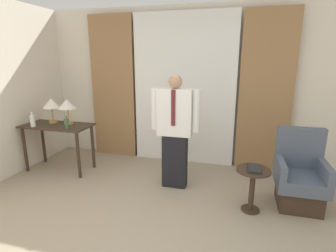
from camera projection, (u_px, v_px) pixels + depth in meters
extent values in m
cube|color=silver|center=(185.00, 86.00, 4.63)|extent=(10.00, 0.06, 2.70)
cube|color=white|center=(184.00, 91.00, 4.52)|extent=(1.77, 0.06, 2.58)
cube|color=#997047|center=(113.00, 88.00, 4.86)|extent=(0.83, 0.06, 2.58)
cube|color=#997047|center=(266.00, 93.00, 4.18)|extent=(0.83, 0.06, 2.58)
cube|color=#38281E|center=(57.00, 126.00, 4.27)|extent=(1.12, 0.55, 0.03)
cylinder|color=#38281E|center=(25.00, 150.00, 4.30)|extent=(0.05, 0.05, 0.75)
cylinder|color=#38281E|center=(78.00, 155.00, 4.05)|extent=(0.05, 0.05, 0.75)
cylinder|color=#38281E|center=(43.00, 142.00, 4.69)|extent=(0.05, 0.05, 0.75)
cylinder|color=#38281E|center=(93.00, 147.00, 4.44)|extent=(0.05, 0.05, 0.75)
cylinder|color=tan|center=(53.00, 122.00, 4.40)|extent=(0.14, 0.14, 0.04)
cylinder|color=tan|center=(53.00, 114.00, 4.37)|extent=(0.02, 0.02, 0.22)
cone|color=silver|center=(51.00, 103.00, 4.32)|extent=(0.29, 0.29, 0.16)
cylinder|color=tan|center=(69.00, 123.00, 4.33)|extent=(0.14, 0.14, 0.04)
cylinder|color=tan|center=(68.00, 115.00, 4.30)|extent=(0.02, 0.02, 0.22)
cone|color=silver|center=(67.00, 104.00, 4.25)|extent=(0.29, 0.29, 0.16)
cylinder|color=silver|center=(33.00, 121.00, 4.13)|extent=(0.08, 0.08, 0.19)
cylinder|color=silver|center=(32.00, 114.00, 4.10)|extent=(0.03, 0.03, 0.05)
cylinder|color=#336638|center=(67.00, 124.00, 4.03)|extent=(0.06, 0.06, 0.15)
cylinder|color=#336638|center=(66.00, 117.00, 4.00)|extent=(0.02, 0.02, 0.04)
cube|color=black|center=(175.00, 161.00, 3.79)|extent=(0.34, 0.18, 0.78)
cube|color=white|center=(175.00, 112.00, 3.61)|extent=(0.48, 0.22, 0.65)
cube|color=#5B1E23|center=(173.00, 108.00, 3.49)|extent=(0.06, 0.01, 0.49)
cylinder|color=white|center=(155.00, 109.00, 3.68)|extent=(0.11, 0.11, 0.59)
cylinder|color=white|center=(196.00, 111.00, 3.53)|extent=(0.11, 0.11, 0.59)
sphere|color=tan|center=(175.00, 82.00, 3.51)|extent=(0.19, 0.19, 0.19)
cube|color=#38281E|center=(298.00, 196.00, 3.31)|extent=(0.49, 0.50, 0.27)
cube|color=#4C5666|center=(300.00, 181.00, 3.26)|extent=(0.58, 0.59, 0.16)
cube|color=#4C5666|center=(299.00, 147.00, 3.41)|extent=(0.58, 0.10, 0.54)
cube|color=#4C5666|center=(280.00, 166.00, 3.28)|extent=(0.08, 0.59, 0.18)
cube|color=#4C5666|center=(325.00, 170.00, 3.15)|extent=(0.08, 0.59, 0.18)
cylinder|color=#38281E|center=(250.00, 209.00, 3.24)|extent=(0.22, 0.22, 0.02)
cylinder|color=#38281E|center=(252.00, 191.00, 3.18)|extent=(0.06, 0.06, 0.52)
cylinder|color=#38281E|center=(254.00, 170.00, 3.11)|extent=(0.41, 0.41, 0.02)
cube|color=black|center=(254.00, 168.00, 3.10)|extent=(0.15, 0.26, 0.03)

